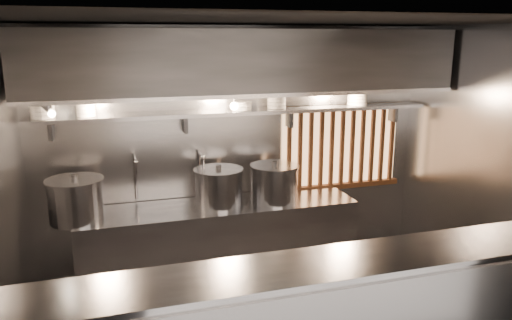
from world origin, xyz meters
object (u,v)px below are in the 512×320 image
pendant_bulb (234,106)px  stock_pot_left (76,200)px  stock_pot_mid (219,187)px  heat_lamp (48,107)px  stock_pot_right (274,183)px

pendant_bulb → stock_pot_left: 1.86m
stock_pot_mid → stock_pot_left: bearing=-178.9°
heat_lamp → stock_pot_mid: 1.88m
heat_lamp → stock_pot_mid: (1.59, 0.26, -0.96)m
heat_lamp → pendant_bulb: (1.80, 0.35, -0.11)m
stock_pot_mid → stock_pot_right: stock_pot_right is taller
pendant_bulb → stock_pot_left: bearing=-175.9°
stock_pot_mid → pendant_bulb: bearing=24.5°
stock_pot_mid → heat_lamp: bearing=-170.8°
stock_pot_left → heat_lamp: bearing=-122.8°
pendant_bulb → stock_pot_mid: pendant_bulb is taller
heat_lamp → pendant_bulb: heat_lamp is taller
heat_lamp → stock_pot_right: bearing=5.9°
stock_pot_left → stock_pot_mid: 1.45m
stock_pot_right → stock_pot_mid: bearing=177.6°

